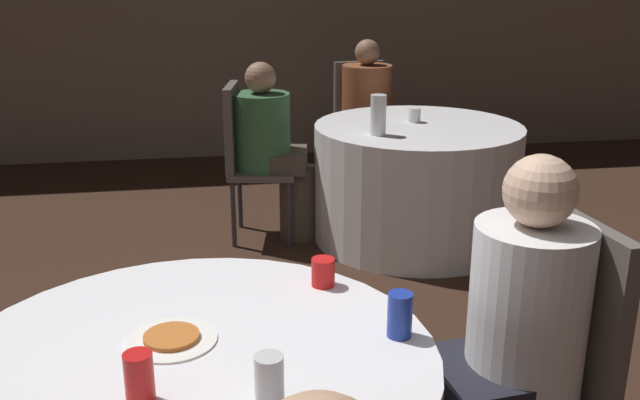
{
  "coord_description": "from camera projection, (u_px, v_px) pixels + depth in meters",
  "views": [
    {
      "loc": [
        0.05,
        -1.64,
        1.66
      ],
      "look_at": [
        0.45,
        0.83,
        0.83
      ],
      "focal_mm": 40.0,
      "sensor_mm": 36.0,
      "label": 1
    }
  ],
  "objects": [
    {
      "name": "chair_near_east",
      "position": [
        553.0,
        353.0,
        2.09
      ],
      "size": [
        0.44,
        0.44,
        0.97
      ],
      "rotation": [
        0.0,
        0.0,
        -4.6
      ],
      "color": "#59514C",
      "rests_on": "ground_plane"
    },
    {
      "name": "person_green_jacket",
      "position": [
        274.0,
        150.0,
        4.37
      ],
      "size": [
        0.51,
        0.38,
        1.11
      ],
      "rotation": [
        0.0,
        0.0,
        -1.74
      ],
      "color": "#4C4238",
      "rests_on": "ground_plane"
    },
    {
      "name": "table_far",
      "position": [
        416.0,
        183.0,
        4.43
      ],
      "size": [
        1.27,
        1.27,
        0.73
      ],
      "color": "white",
      "rests_on": "ground_plane"
    },
    {
      "name": "pizza_plate_near",
      "position": [
        172.0,
        338.0,
        1.85
      ],
      "size": [
        0.24,
        0.24,
        0.02
      ],
      "color": "white",
      "rests_on": "table_near"
    },
    {
      "name": "soda_can_red",
      "position": [
        139.0,
        378.0,
        1.57
      ],
      "size": [
        0.07,
        0.07,
        0.12
      ],
      "color": "red",
      "rests_on": "table_near"
    },
    {
      "name": "chair_far_west",
      "position": [
        246.0,
        150.0,
        4.37
      ],
      "size": [
        0.47,
        0.46,
        0.97
      ],
      "rotation": [
        0.0,
        0.0,
        -1.74
      ],
      "color": "#59514C",
      "rests_on": "ground_plane"
    },
    {
      "name": "person_white_shirt",
      "position": [
        503.0,
        353.0,
        2.04
      ],
      "size": [
        0.51,
        0.35,
        1.18
      ],
      "rotation": [
        0.0,
        0.0,
        -4.6
      ],
      "color": "black",
      "rests_on": "ground_plane"
    },
    {
      "name": "cup_far",
      "position": [
        414.0,
        115.0,
        4.39
      ],
      "size": [
        0.08,
        0.08,
        0.09
      ],
      "color": "white",
      "rests_on": "table_far"
    },
    {
      "name": "person_floral_shirt",
      "position": [
        369.0,
        118.0,
        5.17
      ],
      "size": [
        0.38,
        0.52,
        1.15
      ],
      "rotation": [
        0.0,
        0.0,
        -3.03
      ],
      "color": "#4C4238",
      "rests_on": "ground_plane"
    },
    {
      "name": "bottle_far",
      "position": [
        378.0,
        115.0,
        4.03
      ],
      "size": [
        0.09,
        0.09,
        0.23
      ],
      "color": "white",
      "rests_on": "table_far"
    },
    {
      "name": "chair_far_north",
      "position": [
        362.0,
        116.0,
        5.32
      ],
      "size": [
        0.44,
        0.45,
        0.97
      ],
      "rotation": [
        0.0,
        0.0,
        -3.03
      ],
      "color": "#59514C",
      "rests_on": "ground_plane"
    },
    {
      "name": "cup_near",
      "position": [
        323.0,
        272.0,
        2.15
      ],
      "size": [
        0.07,
        0.07,
        0.09
      ],
      "color": "red",
      "rests_on": "table_near"
    },
    {
      "name": "soda_can_blue",
      "position": [
        400.0,
        315.0,
        1.86
      ],
      "size": [
        0.07,
        0.07,
        0.12
      ],
      "color": "#1E38A5",
      "rests_on": "table_near"
    },
    {
      "name": "soda_can_silver",
      "position": [
        269.0,
        381.0,
        1.56
      ],
      "size": [
        0.07,
        0.07,
        0.12
      ],
      "color": "silver",
      "rests_on": "table_near"
    }
  ]
}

